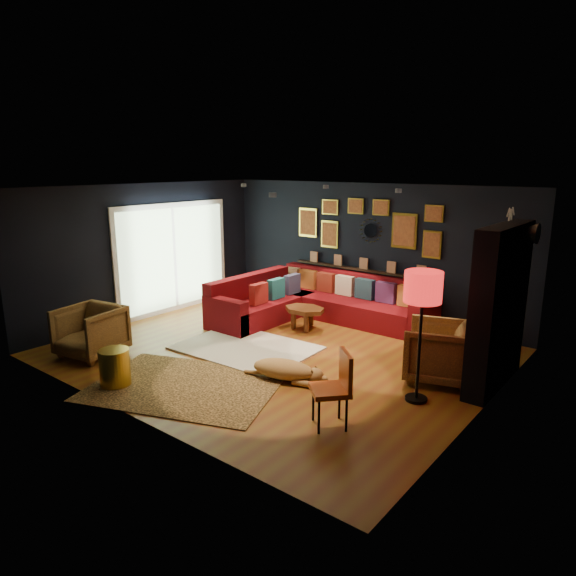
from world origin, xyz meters
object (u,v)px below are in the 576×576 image
Objects in this scene: coffee_table at (304,312)px; armchair_left at (90,329)px; gold_stool at (115,367)px; orange_chair at (337,383)px; armchair_right at (439,349)px; dog at (283,366)px; floor_lamp at (423,293)px; sectional at (312,303)px; pouf at (277,307)px.

armchair_left is (-1.84, -3.14, 0.10)m from coffee_table.
orange_chair is at bearing 17.60° from gold_stool.
armchair_right is 0.74× the size of dog.
floor_lamp is 1.37× the size of dog.
coffee_table reaches higher than dog.
floor_lamp is at bearing 111.76° from orange_chair.
sectional is at bearing 172.25° from orange_chair.
gold_stool is 2.31m from dog.
gold_stool is at bearing -119.76° from orange_chair.
coffee_table is 0.92× the size of armchair_left.
dog is (2.94, 1.16, -0.23)m from armchair_left.
dog is (-1.69, -1.35, -0.25)m from armchair_right.
gold_stool is 4.20m from floor_lamp.
gold_stool is at bearing -99.28° from coffee_table.
pouf is 3.58m from armchair_left.
sectional is 4.18m from orange_chair.
coffee_table is at bearing 175.24° from orange_chair.
armchair_right is 2.17m from dog.
coffee_table is at bearing 153.56° from floor_lamp.
sectional is at bearing 57.01° from armchair_left.
armchair_right is 1.77× the size of gold_stool.
sectional is at bearing 146.94° from floor_lamp.
gold_stool is at bearing -67.32° from armchair_right.
armchair_right is 0.54× the size of floor_lamp.
orange_chair reaches higher than coffee_table.
gold_stool reaches higher than dog.
coffee_table is at bearing 49.40° from armchair_left.
orange_chair is at bearing -47.40° from coffee_table.
armchair_left is at bearing -174.76° from dog.
armchair_left reaches higher than pouf.
sectional reaches higher than dog.
armchair_right is at bearing 93.64° from floor_lamp.
sectional is 6.64× the size of gold_stool.
coffee_table reaches higher than pouf.
sectional is at bearing 113.58° from coffee_table.
armchair_right reaches higher than orange_chair.
pouf is 3.03m from dog.
armchair_left is (-1.57, -3.75, 0.12)m from sectional.
dog is (1.37, -2.59, -0.11)m from sectional.
armchair_right reaches higher than sectional.
armchair_left is 5.27m from armchair_right.
armchair_left reaches higher than dog.
armchair_left is at bearing -120.31° from coffee_table.
dog is at bearing -62.04° from sectional.
gold_stool is at bearing -153.37° from dog.
armchair_right reaches higher than pouf.
floor_lamp is (3.11, -2.03, 1.11)m from sectional.
sectional is 4.07m from armchair_left.
dog is at bearing -163.36° from orange_chair.
sectional reaches higher than coffee_table.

